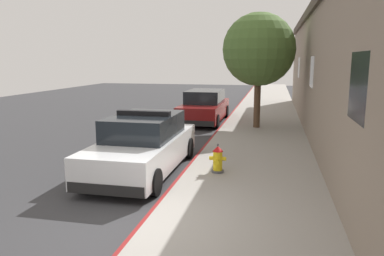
# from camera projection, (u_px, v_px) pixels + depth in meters

# --- Properties ---
(ground_plane) EXTENTS (31.28, 60.00, 0.20)m
(ground_plane) POSITION_uv_depth(u_px,v_px,m) (130.00, 128.00, 17.35)
(ground_plane) COLOR #353538
(sidewalk_pavement) EXTENTS (3.48, 60.00, 0.15)m
(sidewalk_pavement) POSITION_uv_depth(u_px,v_px,m) (262.00, 130.00, 16.05)
(sidewalk_pavement) COLOR #9E9991
(sidewalk_pavement) RESTS_ON ground
(curb_painted_edge) EXTENTS (0.08, 60.00, 0.15)m
(curb_painted_edge) POSITION_uv_depth(u_px,v_px,m) (221.00, 128.00, 16.42)
(curb_painted_edge) COLOR maroon
(curb_painted_edge) RESTS_ON ground
(police_cruiser) EXTENTS (1.94, 4.84, 1.68)m
(police_cruiser) POSITION_uv_depth(u_px,v_px,m) (144.00, 145.00, 10.20)
(police_cruiser) COLOR white
(police_cruiser) RESTS_ON ground
(parked_car_silver_ahead) EXTENTS (1.94, 4.84, 1.56)m
(parked_car_silver_ahead) POSITION_uv_depth(u_px,v_px,m) (205.00, 107.00, 18.49)
(parked_car_silver_ahead) COLOR maroon
(parked_car_silver_ahead) RESTS_ON ground
(fire_hydrant) EXTENTS (0.44, 0.40, 0.76)m
(fire_hydrant) POSITION_uv_depth(u_px,v_px,m) (218.00, 159.00, 9.68)
(fire_hydrant) COLOR #4C4C51
(fire_hydrant) RESTS_ON sidewalk_pavement
(street_tree) EXTENTS (3.05, 3.05, 4.84)m
(street_tree) POSITION_uv_depth(u_px,v_px,m) (259.00, 50.00, 15.66)
(street_tree) COLOR brown
(street_tree) RESTS_ON sidewalk_pavement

